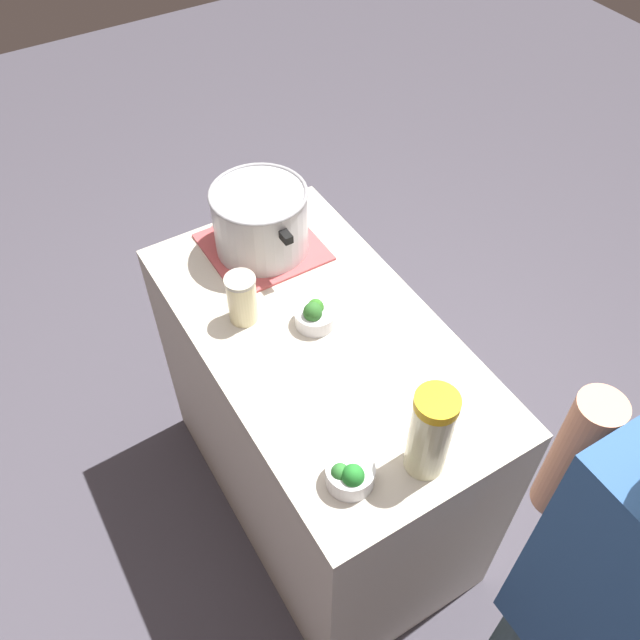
% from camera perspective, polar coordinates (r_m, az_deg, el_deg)
% --- Properties ---
extents(ground_plane, '(8.00, 8.00, 0.00)m').
position_cam_1_polar(ground_plane, '(2.55, -0.00, -14.52)').
color(ground_plane, '#48444F').
extents(counter_slab, '(1.11, 0.61, 0.91)m').
position_cam_1_polar(counter_slab, '(2.15, -0.00, -8.99)').
color(counter_slab, beige).
rests_on(counter_slab, ground_plane).
extents(dish_cloth, '(0.31, 0.32, 0.01)m').
position_cam_1_polar(dish_cloth, '(2.02, -4.89, 6.21)').
color(dish_cloth, '#BC4E50').
rests_on(dish_cloth, counter_slab).
extents(cooking_pot, '(0.35, 0.28, 0.20)m').
position_cam_1_polar(cooking_pot, '(1.95, -5.09, 8.55)').
color(cooking_pot, '#B7B7BC').
rests_on(cooking_pot, dish_cloth).
extents(lemonade_pitcher, '(0.10, 0.10, 0.25)m').
position_cam_1_polar(lemonade_pitcher, '(1.47, 9.52, -9.36)').
color(lemonade_pitcher, beige).
rests_on(lemonade_pitcher, counter_slab).
extents(mason_jar, '(0.08, 0.08, 0.15)m').
position_cam_1_polar(mason_jar, '(1.77, -6.64, 1.82)').
color(mason_jar, beige).
rests_on(mason_jar, counter_slab).
extents(broccoli_bowl_front, '(0.11, 0.11, 0.09)m').
position_cam_1_polar(broccoli_bowl_front, '(1.50, 2.52, -12.98)').
color(broccoli_bowl_front, silver).
rests_on(broccoli_bowl_front, counter_slab).
extents(broccoli_bowl_center, '(0.11, 0.11, 0.09)m').
position_cam_1_polar(broccoli_bowl_center, '(1.78, -0.44, 0.44)').
color(broccoli_bowl_center, silver).
rests_on(broccoli_bowl_center, counter_slab).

